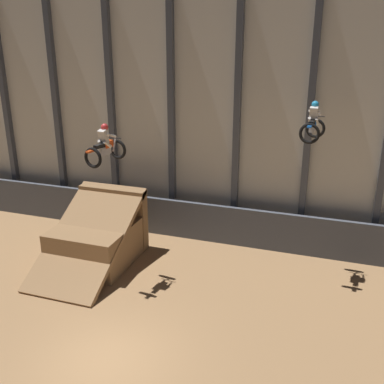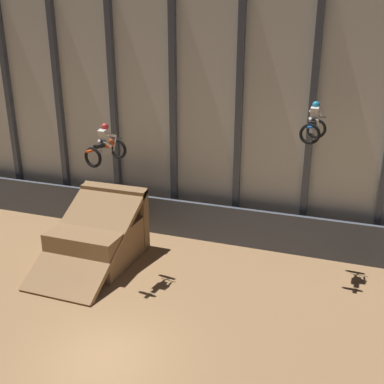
# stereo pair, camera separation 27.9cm
# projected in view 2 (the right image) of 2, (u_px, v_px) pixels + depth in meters

# --- Properties ---
(ground_plane) EXTENTS (60.00, 60.00, 0.00)m
(ground_plane) POSITION_uv_depth(u_px,v_px,m) (104.00, 360.00, 13.31)
(ground_plane) COLOR #9E754C
(arena_back_wall) EXTENTS (32.00, 0.40, 11.32)m
(arena_back_wall) POSITION_uv_depth(u_px,v_px,m) (206.00, 116.00, 19.96)
(arena_back_wall) COLOR beige
(arena_back_wall) RESTS_ON ground_plane
(lower_barrier) EXTENTS (31.36, 0.20, 1.81)m
(lower_barrier) POSITION_uv_depth(u_px,v_px,m) (199.00, 221.00, 20.78)
(lower_barrier) COLOR #474C56
(lower_barrier) RESTS_ON ground_plane
(dirt_ramp) EXTENTS (3.09, 5.10, 2.93)m
(dirt_ramp) POSITION_uv_depth(u_px,v_px,m) (100.00, 236.00, 19.05)
(dirt_ramp) COLOR #966F48
(dirt_ramp) RESTS_ON ground_plane
(rider_bike_left_air) EXTENTS (0.96, 1.78, 1.44)m
(rider_bike_left_air) POSITION_uv_depth(u_px,v_px,m) (105.00, 147.00, 15.89)
(rider_bike_left_air) COLOR black
(rider_bike_right_air) EXTENTS (0.85, 1.77, 1.48)m
(rider_bike_right_air) POSITION_uv_depth(u_px,v_px,m) (314.00, 125.00, 16.06)
(rider_bike_right_air) COLOR black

